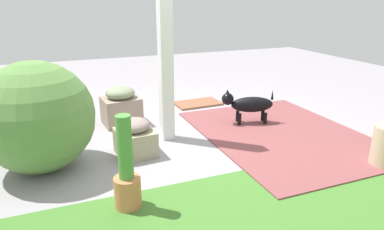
{
  "coord_description": "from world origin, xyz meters",
  "views": [
    {
      "loc": [
        1.39,
        3.62,
        1.59
      ],
      "look_at": [
        0.01,
        0.21,
        0.34
      ],
      "focal_mm": 32.78,
      "sensor_mm": 36.0,
      "label": 1
    }
  ],
  "objects_px": {
    "stone_planter_nearest": "(121,106)",
    "stone_planter_mid": "(135,138)",
    "doormat": "(198,103)",
    "round_shrub": "(37,117)",
    "terracotta_pot_broad": "(10,113)",
    "terracotta_pot_tall": "(127,176)",
    "dog": "(248,104)",
    "porch_pillar": "(165,45)",
    "terracotta_pot_spiky": "(68,102)"
  },
  "relations": [
    {
      "from": "stone_planter_mid",
      "to": "terracotta_pot_broad",
      "type": "distance_m",
      "value": 1.68
    },
    {
      "from": "stone_planter_mid",
      "to": "terracotta_pot_tall",
      "type": "height_order",
      "value": "terracotta_pot_tall"
    },
    {
      "from": "dog",
      "to": "doormat",
      "type": "distance_m",
      "value": 1.12
    },
    {
      "from": "terracotta_pot_spiky",
      "to": "doormat",
      "type": "bearing_deg",
      "value": -173.9
    },
    {
      "from": "round_shrub",
      "to": "dog",
      "type": "xyz_separation_m",
      "value": [
        -2.48,
        -0.35,
        -0.26
      ]
    },
    {
      "from": "terracotta_pot_broad",
      "to": "stone_planter_nearest",
      "type": "bearing_deg",
      "value": 174.91
    },
    {
      "from": "round_shrub",
      "to": "terracotta_pot_broad",
      "type": "relative_size",
      "value": 2.36
    },
    {
      "from": "dog",
      "to": "terracotta_pot_spiky",
      "type": "bearing_deg",
      "value": -21.52
    },
    {
      "from": "stone_planter_mid",
      "to": "doormat",
      "type": "xyz_separation_m",
      "value": [
        -1.31,
        -1.42,
        -0.17
      ]
    },
    {
      "from": "dog",
      "to": "terracotta_pot_tall",
      "type": "bearing_deg",
      "value": 35.12
    },
    {
      "from": "stone_planter_nearest",
      "to": "terracotta_pot_tall",
      "type": "height_order",
      "value": "terracotta_pot_tall"
    },
    {
      "from": "terracotta_pot_spiky",
      "to": "dog",
      "type": "height_order",
      "value": "terracotta_pot_spiky"
    },
    {
      "from": "round_shrub",
      "to": "terracotta_pot_broad",
      "type": "bearing_deg",
      "value": -72.18
    },
    {
      "from": "stone_planter_mid",
      "to": "terracotta_pot_broad",
      "type": "relative_size",
      "value": 0.95
    },
    {
      "from": "terracotta_pot_broad",
      "to": "terracotta_pot_tall",
      "type": "distance_m",
      "value": 2.27
    },
    {
      "from": "porch_pillar",
      "to": "stone_planter_mid",
      "type": "distance_m",
      "value": 1.06
    },
    {
      "from": "terracotta_pot_broad",
      "to": "terracotta_pot_spiky",
      "type": "bearing_deg",
      "value": -170.72
    },
    {
      "from": "round_shrub",
      "to": "doormat",
      "type": "height_order",
      "value": "round_shrub"
    },
    {
      "from": "porch_pillar",
      "to": "dog",
      "type": "xyz_separation_m",
      "value": [
        -1.13,
        -0.06,
        -0.82
      ]
    },
    {
      "from": "terracotta_pot_spiky",
      "to": "terracotta_pot_tall",
      "type": "xyz_separation_m",
      "value": [
        -0.3,
        2.16,
        -0.03
      ]
    },
    {
      "from": "stone_planter_nearest",
      "to": "terracotta_pot_spiky",
      "type": "xyz_separation_m",
      "value": [
        0.64,
        -0.23,
        0.06
      ]
    },
    {
      "from": "stone_planter_nearest",
      "to": "dog",
      "type": "height_order",
      "value": "stone_planter_nearest"
    },
    {
      "from": "stone_planter_mid",
      "to": "round_shrub",
      "type": "relative_size",
      "value": 0.4
    },
    {
      "from": "terracotta_pot_tall",
      "to": "round_shrub",
      "type": "bearing_deg",
      "value": -57.11
    },
    {
      "from": "terracotta_pot_tall",
      "to": "stone_planter_mid",
      "type": "bearing_deg",
      "value": -106.69
    },
    {
      "from": "stone_planter_nearest",
      "to": "stone_planter_mid",
      "type": "distance_m",
      "value": 1.0
    },
    {
      "from": "terracotta_pot_broad",
      "to": "dog",
      "type": "bearing_deg",
      "value": 165.28
    },
    {
      "from": "terracotta_pot_tall",
      "to": "doormat",
      "type": "distance_m",
      "value": 2.87
    },
    {
      "from": "round_shrub",
      "to": "terracotta_pot_broad",
      "type": "xyz_separation_m",
      "value": [
        0.35,
        -1.1,
        -0.26
      ]
    },
    {
      "from": "round_shrub",
      "to": "terracotta_pot_broad",
      "type": "height_order",
      "value": "round_shrub"
    },
    {
      "from": "doormat",
      "to": "terracotta_pot_tall",
      "type": "bearing_deg",
      "value": 56.0
    },
    {
      "from": "dog",
      "to": "doormat",
      "type": "xyz_separation_m",
      "value": [
        0.27,
        -1.06,
        -0.26
      ]
    },
    {
      "from": "stone_planter_mid",
      "to": "dog",
      "type": "bearing_deg",
      "value": -166.9
    },
    {
      "from": "stone_planter_mid",
      "to": "round_shrub",
      "type": "distance_m",
      "value": 0.96
    },
    {
      "from": "terracotta_pot_spiky",
      "to": "terracotta_pot_broad",
      "type": "bearing_deg",
      "value": 9.28
    },
    {
      "from": "round_shrub",
      "to": "terracotta_pot_tall",
      "type": "xyz_separation_m",
      "value": [
        -0.62,
        0.96,
        -0.25
      ]
    },
    {
      "from": "porch_pillar",
      "to": "stone_planter_mid",
      "type": "relative_size",
      "value": 5.15
    },
    {
      "from": "stone_planter_mid",
      "to": "doormat",
      "type": "relative_size",
      "value": 0.61
    },
    {
      "from": "porch_pillar",
      "to": "doormat",
      "type": "xyz_separation_m",
      "value": [
        -0.86,
        -1.12,
        -1.08
      ]
    },
    {
      "from": "round_shrub",
      "to": "dog",
      "type": "height_order",
      "value": "round_shrub"
    },
    {
      "from": "terracotta_pot_spiky",
      "to": "round_shrub",
      "type": "bearing_deg",
      "value": 75.31
    },
    {
      "from": "stone_planter_nearest",
      "to": "round_shrub",
      "type": "xyz_separation_m",
      "value": [
        0.95,
        0.98,
        0.29
      ]
    },
    {
      "from": "porch_pillar",
      "to": "terracotta_pot_tall",
      "type": "distance_m",
      "value": 1.66
    },
    {
      "from": "doormat",
      "to": "terracotta_pot_broad",
      "type": "bearing_deg",
      "value": 6.93
    },
    {
      "from": "terracotta_pot_spiky",
      "to": "terracotta_pot_tall",
      "type": "bearing_deg",
      "value": 97.98
    },
    {
      "from": "stone_planter_nearest",
      "to": "dog",
      "type": "bearing_deg",
      "value": 157.65
    },
    {
      "from": "stone_planter_nearest",
      "to": "terracotta_pot_broad",
      "type": "bearing_deg",
      "value": -5.09
    },
    {
      "from": "porch_pillar",
      "to": "stone_planter_nearest",
      "type": "xyz_separation_m",
      "value": [
        0.4,
        -0.69,
        -0.85
      ]
    },
    {
      "from": "terracotta_pot_broad",
      "to": "porch_pillar",
      "type": "bearing_deg",
      "value": 154.63
    },
    {
      "from": "stone_planter_nearest",
      "to": "terracotta_pot_tall",
      "type": "xyz_separation_m",
      "value": [
        0.33,
        1.94,
        0.03
      ]
    }
  ]
}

